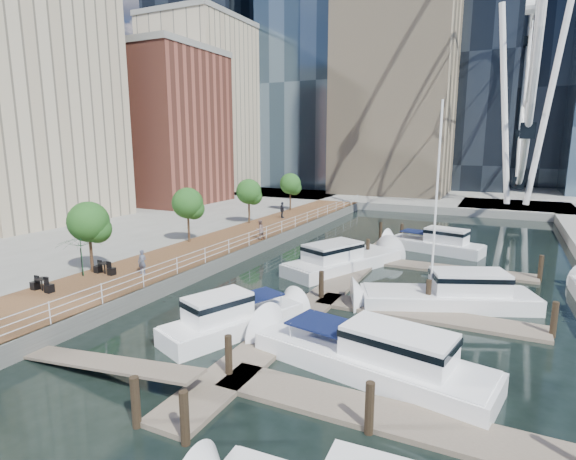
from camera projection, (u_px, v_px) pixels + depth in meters
The scene contains 17 objects.
ground at pixel (199, 344), 21.02m from camera, with size 520.00×520.00×0.00m, color black.
boardwalk at pixel (220, 248), 38.02m from camera, with size 6.00×60.00×1.00m, color brown.
seawall at pixel (250, 251), 36.74m from camera, with size 0.25×60.00×1.00m, color #595954.
land_inland at pixel (15, 223), 49.52m from camera, with size 48.00×90.00×1.00m, color gray.
land_far at pixel (449, 179), 111.13m from camera, with size 200.00×114.00×1.00m, color gray.
pier at pixel (516, 208), 60.95m from camera, with size 14.00×12.00×1.00m, color gray.
railing at pixel (249, 239), 36.59m from camera, with size 0.10×60.00×1.05m, color white, non-canonical shape.
floating_docks at pixel (412, 294), 26.36m from camera, with size 16.00×34.00×2.60m.
midrise_condos at pixel (107, 109), 56.46m from camera, with size 19.00×67.00×28.00m.
ferris_wheel at pixel (535, 7), 56.09m from camera, with size 5.80×45.60×47.80m.
street_trees at pixel (188, 203), 37.43m from camera, with size 2.60×42.60×4.60m.
cafe_tables at pixel (12, 296), 23.42m from camera, with size 2.50×13.70×0.74m.
yacht_foreground at pixel (369, 372), 18.43m from camera, with size 2.90×10.84×2.15m, color white, non-canonical shape.
pedestrian_near at pixel (142, 262), 28.58m from camera, with size 0.57×0.37×1.56m, color #535A6E.
pedestrian_mid at pixel (260, 229), 38.92m from camera, with size 0.83×0.65×1.71m, color #936E65.
pedestrian_far at pixel (282, 210), 49.97m from camera, with size 1.06×0.44×1.80m, color #2F323A.
moored_yachts at pixel (440, 306), 25.94m from camera, with size 22.47×34.55×11.50m.
Camera 1 is at (12.29, -15.85, 9.25)m, focal length 28.00 mm.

